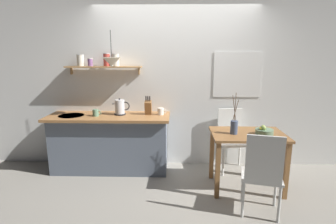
{
  "coord_description": "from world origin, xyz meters",
  "views": [
    {
      "loc": [
        0.0,
        -3.59,
        1.81
      ],
      "look_at": [
        -0.1,
        0.25,
        0.95
      ],
      "focal_mm": 28.67,
      "sensor_mm": 36.0,
      "label": 1
    }
  ],
  "objects_px": {
    "electric_kettle": "(120,107)",
    "coffee_mug_by_sink": "(96,113)",
    "fruit_bowl": "(264,131)",
    "knife_block": "(148,107)",
    "dining_chair_far": "(231,136)",
    "dining_chair_near": "(262,172)",
    "twig_vase": "(234,127)",
    "coffee_mug_spare": "(160,111)",
    "dining_table": "(247,143)",
    "pendant_lamp": "(111,62)"
  },
  "relations": [
    {
      "from": "electric_kettle",
      "to": "coffee_mug_by_sink",
      "type": "relative_size",
      "value": 2.0
    },
    {
      "from": "fruit_bowl",
      "to": "knife_block",
      "type": "xyz_separation_m",
      "value": [
        -1.55,
        0.65,
        0.17
      ]
    },
    {
      "from": "dining_chair_far",
      "to": "electric_kettle",
      "type": "bearing_deg",
      "value": -177.79
    },
    {
      "from": "dining_chair_near",
      "to": "coffee_mug_by_sink",
      "type": "relative_size",
      "value": 7.49
    },
    {
      "from": "dining_chair_far",
      "to": "knife_block",
      "type": "bearing_deg",
      "value": -178.16
    },
    {
      "from": "twig_vase",
      "to": "coffee_mug_spare",
      "type": "distance_m",
      "value": 1.15
    },
    {
      "from": "dining_table",
      "to": "coffee_mug_spare",
      "type": "xyz_separation_m",
      "value": [
        -1.18,
        0.57,
        0.3
      ]
    },
    {
      "from": "coffee_mug_by_sink",
      "to": "pendant_lamp",
      "type": "relative_size",
      "value": 0.26
    },
    {
      "from": "twig_vase",
      "to": "knife_block",
      "type": "distance_m",
      "value": 1.33
    },
    {
      "from": "knife_block",
      "to": "coffee_mug_by_sink",
      "type": "relative_size",
      "value": 2.22
    },
    {
      "from": "dining_table",
      "to": "dining_chair_far",
      "type": "distance_m",
      "value": 0.63
    },
    {
      "from": "coffee_mug_by_sink",
      "to": "coffee_mug_spare",
      "type": "bearing_deg",
      "value": 6.97
    },
    {
      "from": "electric_kettle",
      "to": "knife_block",
      "type": "bearing_deg",
      "value": 3.32
    },
    {
      "from": "twig_vase",
      "to": "knife_block",
      "type": "height_order",
      "value": "twig_vase"
    },
    {
      "from": "dining_chair_near",
      "to": "coffee_mug_spare",
      "type": "distance_m",
      "value": 1.74
    },
    {
      "from": "electric_kettle",
      "to": "fruit_bowl",
      "type": "bearing_deg",
      "value": -17.66
    },
    {
      "from": "twig_vase",
      "to": "coffee_mug_by_sink",
      "type": "distance_m",
      "value": 2.0
    },
    {
      "from": "electric_kettle",
      "to": "dining_chair_near",
      "type": "bearing_deg",
      "value": -33.9
    },
    {
      "from": "fruit_bowl",
      "to": "coffee_mug_by_sink",
      "type": "distance_m",
      "value": 2.37
    },
    {
      "from": "dining_table",
      "to": "knife_block",
      "type": "relative_size",
      "value": 3.29
    },
    {
      "from": "electric_kettle",
      "to": "knife_block",
      "type": "height_order",
      "value": "knife_block"
    },
    {
      "from": "coffee_mug_spare",
      "to": "dining_chair_far",
      "type": "bearing_deg",
      "value": 2.82
    },
    {
      "from": "dining_table",
      "to": "coffee_mug_by_sink",
      "type": "distance_m",
      "value": 2.2
    },
    {
      "from": "dining_chair_near",
      "to": "twig_vase",
      "type": "height_order",
      "value": "twig_vase"
    },
    {
      "from": "electric_kettle",
      "to": "coffee_mug_by_sink",
      "type": "xyz_separation_m",
      "value": [
        -0.34,
        -0.1,
        -0.06
      ]
    },
    {
      "from": "dining_chair_near",
      "to": "electric_kettle",
      "type": "height_order",
      "value": "electric_kettle"
    },
    {
      "from": "knife_block",
      "to": "coffee_mug_spare",
      "type": "relative_size",
      "value": 2.1
    },
    {
      "from": "dining_chair_near",
      "to": "knife_block",
      "type": "height_order",
      "value": "knife_block"
    },
    {
      "from": "dining_chair_near",
      "to": "fruit_bowl",
      "type": "relative_size",
      "value": 4.32
    },
    {
      "from": "coffee_mug_by_sink",
      "to": "dining_table",
      "type": "bearing_deg",
      "value": -11.92
    },
    {
      "from": "dining_chair_far",
      "to": "twig_vase",
      "type": "relative_size",
      "value": 1.77
    },
    {
      "from": "fruit_bowl",
      "to": "electric_kettle",
      "type": "xyz_separation_m",
      "value": [
        -1.97,
        0.63,
        0.17
      ]
    },
    {
      "from": "dining_chair_far",
      "to": "electric_kettle",
      "type": "xyz_separation_m",
      "value": [
        -1.71,
        -0.07,
        0.46
      ]
    },
    {
      "from": "twig_vase",
      "to": "dining_chair_near",
      "type": "bearing_deg",
      "value": -72.36
    },
    {
      "from": "dining_chair_far",
      "to": "knife_block",
      "type": "distance_m",
      "value": 1.36
    },
    {
      "from": "twig_vase",
      "to": "coffee_mug_spare",
      "type": "bearing_deg",
      "value": 148.58
    },
    {
      "from": "electric_kettle",
      "to": "coffee_mug_spare",
      "type": "distance_m",
      "value": 0.62
    },
    {
      "from": "fruit_bowl",
      "to": "coffee_mug_spare",
      "type": "bearing_deg",
      "value": 154.75
    },
    {
      "from": "dining_chair_far",
      "to": "fruit_bowl",
      "type": "bearing_deg",
      "value": -69.04
    },
    {
      "from": "electric_kettle",
      "to": "knife_block",
      "type": "xyz_separation_m",
      "value": [
        0.42,
        0.02,
        -0.0
      ]
    },
    {
      "from": "dining_table",
      "to": "knife_block",
      "type": "distance_m",
      "value": 1.53
    },
    {
      "from": "dining_chair_far",
      "to": "pendant_lamp",
      "type": "relative_size",
      "value": 1.94
    },
    {
      "from": "dining_table",
      "to": "pendant_lamp",
      "type": "height_order",
      "value": "pendant_lamp"
    },
    {
      "from": "coffee_mug_by_sink",
      "to": "pendant_lamp",
      "type": "xyz_separation_m",
      "value": [
        0.29,
        -0.09,
        0.75
      ]
    },
    {
      "from": "dining_table",
      "to": "coffee_mug_spare",
      "type": "relative_size",
      "value": 6.9
    },
    {
      "from": "twig_vase",
      "to": "pendant_lamp",
      "type": "bearing_deg",
      "value": 166.67
    },
    {
      "from": "coffee_mug_by_sink",
      "to": "coffee_mug_spare",
      "type": "height_order",
      "value": "coffee_mug_spare"
    },
    {
      "from": "dining_table",
      "to": "twig_vase",
      "type": "distance_m",
      "value": 0.31
    },
    {
      "from": "twig_vase",
      "to": "coffee_mug_by_sink",
      "type": "xyz_separation_m",
      "value": [
        -1.94,
        0.48,
        0.06
      ]
    },
    {
      "from": "twig_vase",
      "to": "electric_kettle",
      "type": "xyz_separation_m",
      "value": [
        -1.6,
        0.59,
        0.13
      ]
    }
  ]
}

